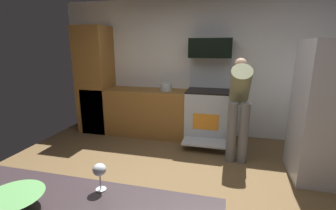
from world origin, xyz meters
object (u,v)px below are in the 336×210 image
object	(u,v)px
person_cook	(239,100)
refrigerator	(335,113)
microwave	(210,48)
mixing_bowl_small	(14,203)
wine_glass_near	(100,171)
oven_range	(207,113)
stock_pot	(166,87)

from	to	relation	value
person_cook	refrigerator	bearing A→B (deg)	-16.59
microwave	mixing_bowl_small	xyz separation A→B (m)	(-0.69, -3.51, -0.74)
mixing_bowl_small	wine_glass_near	bearing A→B (deg)	38.76
oven_range	stock_pot	world-z (taller)	oven_range
oven_range	microwave	distance (m)	1.18
oven_range	person_cook	distance (m)	0.92
microwave	person_cook	xyz separation A→B (m)	(0.51, -0.73, -0.76)
microwave	oven_range	bearing A→B (deg)	-90.00
oven_range	refrigerator	world-z (taller)	refrigerator
oven_range	refrigerator	xyz separation A→B (m)	(1.65, -0.98, 0.39)
refrigerator	stock_pot	size ratio (longest dim) A/B	7.95
microwave	refrigerator	world-z (taller)	microwave
stock_pot	refrigerator	bearing A→B (deg)	-22.04
oven_range	person_cook	xyz separation A→B (m)	(0.51, -0.64, 0.42)
refrigerator	wine_glass_near	bearing A→B (deg)	-132.86
microwave	person_cook	size ratio (longest dim) A/B	0.48
person_cook	stock_pot	xyz separation A→B (m)	(-1.31, 0.65, 0.05)
oven_range	person_cook	bearing A→B (deg)	-51.24
oven_range	refrigerator	bearing A→B (deg)	-30.58
mixing_bowl_small	person_cook	bearing A→B (deg)	66.56
wine_glass_near	stock_pot	distance (m)	3.20
oven_range	refrigerator	size ratio (longest dim) A/B	0.85
wine_glass_near	refrigerator	bearing A→B (deg)	47.14
microwave	wine_glass_near	xyz separation A→B (m)	(-0.37, -3.25, -0.66)
mixing_bowl_small	stock_pot	distance (m)	3.43
person_cook	stock_pot	size ratio (longest dim) A/B	6.81
oven_range	wine_glass_near	xyz separation A→B (m)	(-0.37, -3.15, 0.51)
refrigerator	person_cook	world-z (taller)	refrigerator
mixing_bowl_small	wine_glass_near	world-z (taller)	wine_glass_near
oven_range	mixing_bowl_small	distance (m)	3.51
refrigerator	mixing_bowl_small	distance (m)	3.39
oven_range	microwave	world-z (taller)	microwave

